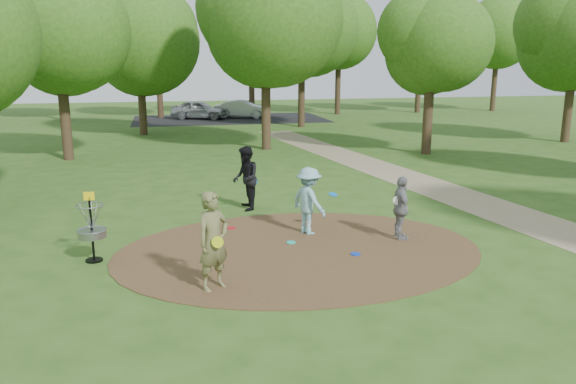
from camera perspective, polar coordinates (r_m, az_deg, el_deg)
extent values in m
plane|color=#2D5119|center=(12.88, 1.17, -5.97)|extent=(100.00, 100.00, 0.00)
cylinder|color=#47301C|center=(12.87, 1.17, -5.92)|extent=(8.40, 8.40, 0.02)
cube|color=#8C7A5B|center=(17.24, 20.98, -1.87)|extent=(7.55, 39.89, 0.01)
cube|color=black|center=(42.31, -5.94, 7.40)|extent=(14.00, 8.00, 0.01)
imported|color=#68673C|center=(10.58, -7.60, -4.98)|extent=(0.83, 0.77, 1.90)
cylinder|color=#E0F31B|center=(10.35, -7.17, -5.07)|extent=(0.22, 0.10, 0.22)
imported|color=#7FB6BD|center=(13.88, 2.12, -0.91)|extent=(1.05, 1.26, 1.69)
cylinder|color=blue|center=(13.99, 4.59, -0.24)|extent=(0.30, 0.29, 0.08)
imported|color=black|center=(16.18, -4.32, 1.39)|extent=(0.73, 0.92, 1.85)
cylinder|color=blue|center=(16.20, -3.54, 1.05)|extent=(0.23, 0.13, 0.22)
imported|color=gray|center=(13.70, 11.42, -1.63)|extent=(0.48, 0.95, 1.56)
cylinder|color=white|center=(13.55, 11.07, -0.83)|extent=(0.23, 0.11, 0.22)
cylinder|color=#18C6B2|center=(13.34, 0.32, -5.14)|extent=(0.22, 0.22, 0.02)
cylinder|color=#0B2FCB|center=(12.66, 6.87, -6.27)|extent=(0.22, 0.22, 0.02)
cylinder|color=red|center=(14.54, -5.78, -3.65)|extent=(0.22, 0.22, 0.02)
imported|color=#AAADB2|center=(42.48, -9.03, 8.26)|extent=(4.38, 2.85, 1.39)
imported|color=#B1B4BA|center=(42.86, -4.64, 8.39)|extent=(4.31, 2.67, 1.34)
cylinder|color=black|center=(12.72, -19.30, -3.78)|extent=(0.05, 0.05, 1.35)
cylinder|color=black|center=(12.92, -19.08, -6.56)|extent=(0.36, 0.36, 0.04)
cylinder|color=gray|center=(12.73, -19.28, -4.02)|extent=(0.60, 0.60, 0.16)
torus|color=gray|center=(12.71, -19.31, -3.67)|extent=(0.63, 0.63, 0.03)
torus|color=gray|center=(12.57, -19.50, -1.27)|extent=(0.58, 0.58, 0.02)
cube|color=yellow|center=(12.53, -19.57, -0.38)|extent=(0.22, 0.02, 0.18)
cylinder|color=#332316|center=(26.24, -21.71, 7.18)|extent=(0.44, 0.44, 3.80)
sphere|color=#2E5215|center=(26.15, -22.34, 14.44)|extent=(5.19, 5.19, 5.19)
cylinder|color=#332316|center=(27.34, -2.25, 8.70)|extent=(0.44, 0.44, 4.18)
sphere|color=#2E5215|center=(27.31, -2.33, 16.74)|extent=(6.33, 6.33, 6.33)
cylinder|color=#332316|center=(26.73, 14.03, 7.61)|extent=(0.44, 0.44, 3.61)
sphere|color=#2E5215|center=(26.63, 14.40, 14.04)|extent=(4.34, 4.34, 4.34)
cylinder|color=#332316|center=(33.92, -14.58, 8.52)|extent=(0.44, 0.44, 3.42)
sphere|color=#2E5215|center=(33.84, -14.92, 14.22)|extent=(6.05, 6.05, 6.05)
cylinder|color=#332316|center=(36.96, 1.38, 10.03)|extent=(0.44, 0.44, 4.37)
sphere|color=#2E5215|center=(36.95, 1.41, 16.07)|extent=(6.22, 6.22, 6.22)
cylinder|color=#332316|center=(33.30, 26.60, 7.81)|extent=(0.44, 0.44, 3.80)
sphere|color=#2E5215|center=(33.24, 27.23, 13.79)|extent=(5.78, 5.78, 5.78)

